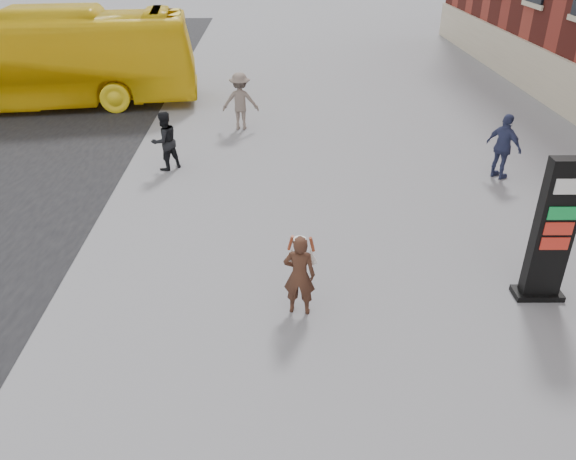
{
  "coord_description": "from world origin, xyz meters",
  "views": [
    {
      "loc": [
        -0.93,
        -7.38,
        6.07
      ],
      "look_at": [
        -0.66,
        1.63,
        1.09
      ],
      "focal_mm": 35.0,
      "sensor_mm": 36.0,
      "label": 1
    }
  ],
  "objects_px": {
    "info_pylon": "(553,232)",
    "pedestrian_a": "(165,141)",
    "pedestrian_c": "(504,147)",
    "bus": "(22,59)",
    "pedestrian_b": "(240,101)",
    "woman": "(299,274)"
  },
  "relations": [
    {
      "from": "info_pylon",
      "to": "pedestrian_a",
      "type": "height_order",
      "value": "info_pylon"
    },
    {
      "from": "info_pylon",
      "to": "pedestrian_c",
      "type": "bearing_deg",
      "value": 78.59
    },
    {
      "from": "bus",
      "to": "pedestrian_b",
      "type": "xyz_separation_m",
      "value": [
        7.93,
        -2.84,
        -0.79
      ]
    },
    {
      "from": "bus",
      "to": "pedestrian_c",
      "type": "bearing_deg",
      "value": -121.77
    },
    {
      "from": "woman",
      "to": "pedestrian_c",
      "type": "relative_size",
      "value": 0.87
    },
    {
      "from": "pedestrian_a",
      "to": "pedestrian_c",
      "type": "xyz_separation_m",
      "value": [
        9.0,
        -0.88,
        0.06
      ]
    },
    {
      "from": "bus",
      "to": "pedestrian_a",
      "type": "xyz_separation_m",
      "value": [
        6.02,
        -6.23,
        -0.9
      ]
    },
    {
      "from": "bus",
      "to": "pedestrian_b",
      "type": "height_order",
      "value": "bus"
    },
    {
      "from": "info_pylon",
      "to": "pedestrian_c",
      "type": "relative_size",
      "value": 1.55
    },
    {
      "from": "pedestrian_b",
      "to": "pedestrian_c",
      "type": "xyz_separation_m",
      "value": [
        7.09,
        -4.28,
        -0.05
      ]
    },
    {
      "from": "pedestrian_a",
      "to": "pedestrian_b",
      "type": "relative_size",
      "value": 0.88
    },
    {
      "from": "woman",
      "to": "pedestrian_a",
      "type": "xyz_separation_m",
      "value": [
        -3.36,
        6.62,
        0.03
      ]
    },
    {
      "from": "woman",
      "to": "pedestrian_a",
      "type": "bearing_deg",
      "value": -53.09
    },
    {
      "from": "pedestrian_a",
      "to": "pedestrian_b",
      "type": "xyz_separation_m",
      "value": [
        1.91,
        3.39,
        0.11
      ]
    },
    {
      "from": "info_pylon",
      "to": "pedestrian_c",
      "type": "height_order",
      "value": "info_pylon"
    },
    {
      "from": "pedestrian_a",
      "to": "pedestrian_c",
      "type": "bearing_deg",
      "value": 133.86
    },
    {
      "from": "info_pylon",
      "to": "bus",
      "type": "xyz_separation_m",
      "value": [
        -13.78,
        12.53,
        0.36
      ]
    },
    {
      "from": "pedestrian_b",
      "to": "woman",
      "type": "bearing_deg",
      "value": 100.26
    },
    {
      "from": "info_pylon",
      "to": "woman",
      "type": "height_order",
      "value": "info_pylon"
    },
    {
      "from": "pedestrian_b",
      "to": "info_pylon",
      "type": "bearing_deg",
      "value": 123.16
    },
    {
      "from": "info_pylon",
      "to": "pedestrian_b",
      "type": "distance_m",
      "value": 11.33
    },
    {
      "from": "info_pylon",
      "to": "woman",
      "type": "relative_size",
      "value": 1.78
    }
  ]
}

